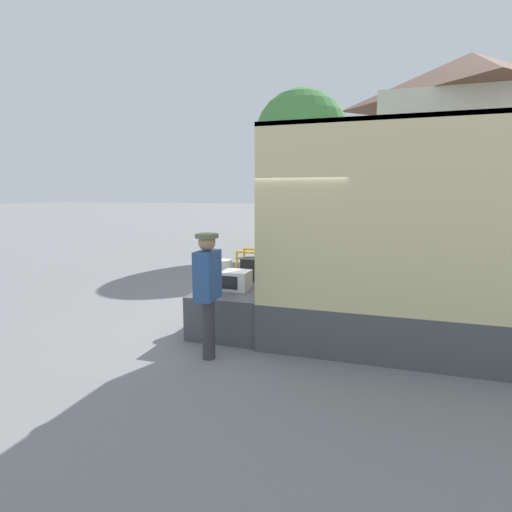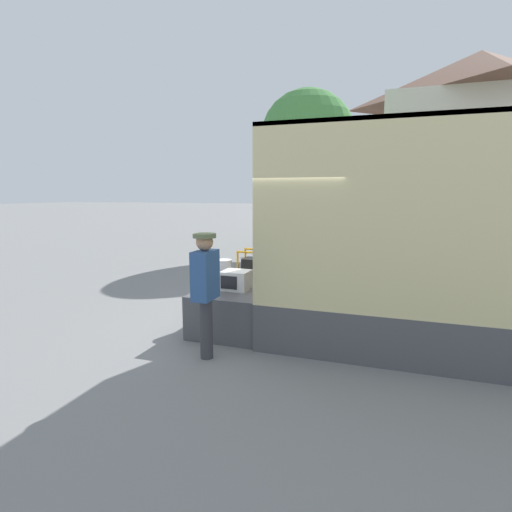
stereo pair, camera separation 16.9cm
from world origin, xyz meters
The scene contains 8 objects.
ground_plane centered at (0.00, 0.00, 0.00)m, with size 160.00×160.00×0.00m, color gray.
tailgate_deck centered at (-0.59, 0.00, 0.35)m, with size 1.19×2.27×0.71m, color #4C4C51.
microwave centered at (-0.58, -0.40, 0.86)m, with size 0.44×0.43×0.32m.
portable_generator centered at (-0.42, 0.43, 0.92)m, with size 0.74×0.44×0.56m.
orange_bucket centered at (-1.00, 0.06, 0.91)m, with size 0.30×0.30×0.41m.
worker_person centered at (-0.54, -1.61, 1.09)m, with size 0.32×0.44×1.76m.
house_backdrop centered at (5.12, 14.15, 4.29)m, with size 8.01×7.85×8.42m.
street_tree centered at (-1.27, 8.40, 4.28)m, with size 3.43×3.43×6.02m.
Camera 1 is at (1.69, -6.49, 2.29)m, focal length 28.00 mm.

